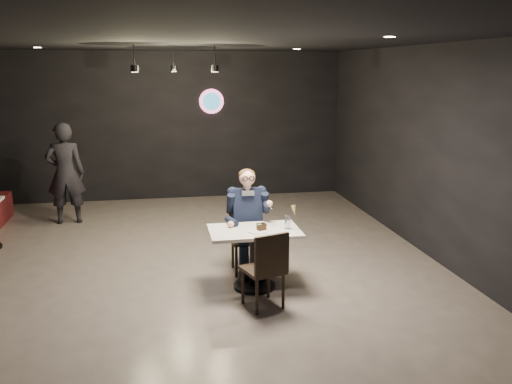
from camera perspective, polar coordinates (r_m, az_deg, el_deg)
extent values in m
plane|color=slate|center=(7.23, -7.24, -8.86)|extent=(9.00, 9.00, 0.00)
cube|color=black|center=(8.71, -8.56, 14.18)|extent=(1.40, 1.20, 0.36)
cube|color=silver|center=(6.72, -0.18, -7.03)|extent=(1.10, 0.70, 0.75)
cube|color=black|center=(7.21, -0.95, -4.93)|extent=(0.42, 0.46, 0.92)
cube|color=black|center=(6.18, 0.73, -8.01)|extent=(0.54, 0.57, 0.92)
cube|color=black|center=(7.13, -0.96, -2.94)|extent=(0.60, 0.80, 1.44)
cylinder|color=white|center=(6.51, 0.18, -4.17)|extent=(0.23, 0.23, 0.01)
cube|color=black|center=(6.54, 0.58, -3.70)|extent=(0.12, 0.11, 0.07)
ellipsoid|color=#2A823F|center=(6.49, 0.40, -3.43)|extent=(0.06, 0.04, 0.01)
cylinder|color=silver|center=(6.63, 3.34, -3.20)|extent=(0.07, 0.07, 0.16)
cone|color=tan|center=(6.56, 4.03, -1.92)|extent=(0.08, 0.08, 0.13)
imported|color=black|center=(9.95, -19.43, 1.87)|extent=(0.68, 0.47, 1.77)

